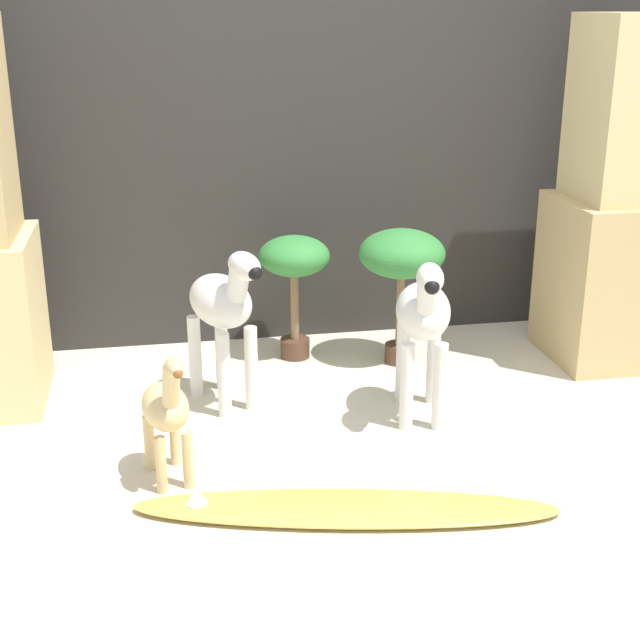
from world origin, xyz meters
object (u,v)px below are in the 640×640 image
object	(u,v)px
potted_palm_front	(402,259)
potted_palm_back	(294,265)
zebra_left	(224,308)
zebra_right	(423,319)
surfboard	(343,508)
giraffe_figurine	(167,409)

from	to	relation	value
potted_palm_front	potted_palm_back	world-z (taller)	potted_palm_front
zebra_left	potted_palm_front	xyz separation A→B (m)	(0.79, 0.30, 0.07)
zebra_right	potted_palm_back	bearing A→B (deg)	118.07
zebra_right	surfboard	bearing A→B (deg)	-124.61
potted_palm_back	surfboard	bearing A→B (deg)	-92.38
zebra_left	potted_palm_front	world-z (taller)	zebra_left
zebra_right	potted_palm_front	xyz separation A→B (m)	(0.07, 0.56, 0.07)
zebra_left	potted_palm_front	distance (m)	0.85
zebra_left	surfboard	size ratio (longest dim) A/B	0.49
zebra_left	giraffe_figurine	world-z (taller)	zebra_left
zebra_right	zebra_left	world-z (taller)	same
giraffe_figurine	surfboard	bearing A→B (deg)	-30.64
potted_palm_front	zebra_right	bearing A→B (deg)	-96.97
potted_palm_back	zebra_right	bearing A→B (deg)	-61.93
zebra_left	giraffe_figurine	distance (m)	0.64
giraffe_figurine	surfboard	size ratio (longest dim) A/B	0.36
zebra_right	zebra_left	size ratio (longest dim) A/B	1.00
zebra_right	zebra_left	distance (m)	0.77
zebra_right	surfboard	xyz separation A→B (m)	(-0.43, -0.63, -0.38)
zebra_left	potted_palm_back	world-z (taller)	zebra_left
giraffe_figurine	zebra_right	bearing A→B (deg)	18.11
giraffe_figurine	surfboard	distance (m)	0.66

